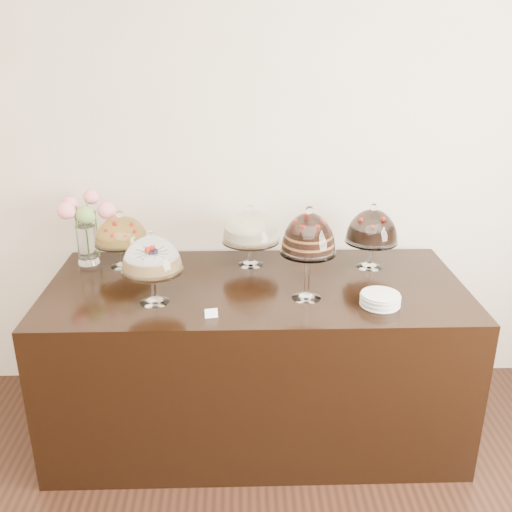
{
  "coord_description": "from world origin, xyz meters",
  "views": [
    {
      "loc": [
        0.04,
        -0.31,
        2.14
      ],
      "look_at": [
        0.11,
        2.4,
        1.08
      ],
      "focal_mm": 40.0,
      "sensor_mm": 36.0,
      "label": 1
    }
  ],
  "objects_px": {
    "flower_vase": "(85,223)",
    "display_counter": "(256,357)",
    "cake_stand_choco_layer": "(308,237)",
    "cake_stand_cheesecake": "(251,229)",
    "plate_stack": "(380,300)",
    "cake_stand_dark_choco": "(372,229)",
    "cake_stand_sugar_sponge": "(152,258)",
    "cake_stand_fruit_tart": "(121,232)"
  },
  "relations": [
    {
      "from": "cake_stand_choco_layer",
      "to": "cake_stand_cheesecake",
      "type": "relative_size",
      "value": 1.34
    },
    {
      "from": "plate_stack",
      "to": "cake_stand_fruit_tart",
      "type": "bearing_deg",
      "value": 157.84
    },
    {
      "from": "display_counter",
      "to": "plate_stack",
      "type": "distance_m",
      "value": 0.81
    },
    {
      "from": "cake_stand_dark_choco",
      "to": "flower_vase",
      "type": "xyz_separation_m",
      "value": [
        -1.61,
        0.1,
        0.02
      ]
    },
    {
      "from": "display_counter",
      "to": "cake_stand_fruit_tart",
      "type": "distance_m",
      "value": 1.03
    },
    {
      "from": "cake_stand_choco_layer",
      "to": "cake_stand_cheesecake",
      "type": "distance_m",
      "value": 0.54
    },
    {
      "from": "cake_stand_choco_layer",
      "to": "cake_stand_dark_choco",
      "type": "distance_m",
      "value": 0.57
    },
    {
      "from": "display_counter",
      "to": "cake_stand_dark_choco",
      "type": "bearing_deg",
      "value": 19.01
    },
    {
      "from": "plate_stack",
      "to": "flower_vase",
      "type": "bearing_deg",
      "value": 159.11
    },
    {
      "from": "display_counter",
      "to": "flower_vase",
      "type": "xyz_separation_m",
      "value": [
        -0.95,
        0.32,
        0.7
      ]
    },
    {
      "from": "cake_stand_choco_layer",
      "to": "cake_stand_fruit_tart",
      "type": "bearing_deg",
      "value": 155.68
    },
    {
      "from": "cake_stand_choco_layer",
      "to": "plate_stack",
      "type": "height_order",
      "value": "cake_stand_choco_layer"
    },
    {
      "from": "plate_stack",
      "to": "cake_stand_cheesecake",
      "type": "bearing_deg",
      "value": 138.6
    },
    {
      "from": "cake_stand_cheesecake",
      "to": "cake_stand_dark_choco",
      "type": "height_order",
      "value": "cake_stand_dark_choco"
    },
    {
      "from": "cake_stand_choco_layer",
      "to": "cake_stand_dark_choco",
      "type": "bearing_deg",
      "value": 44.55
    },
    {
      "from": "flower_vase",
      "to": "cake_stand_sugar_sponge",
      "type": "bearing_deg",
      "value": -49.35
    },
    {
      "from": "display_counter",
      "to": "cake_stand_sugar_sponge",
      "type": "relative_size",
      "value": 5.86
    },
    {
      "from": "cake_stand_fruit_tart",
      "to": "flower_vase",
      "type": "relative_size",
      "value": 0.79
    },
    {
      "from": "cake_stand_sugar_sponge",
      "to": "cake_stand_choco_layer",
      "type": "xyz_separation_m",
      "value": [
        0.76,
        0.03,
        0.09
      ]
    },
    {
      "from": "cake_stand_sugar_sponge",
      "to": "cake_stand_choco_layer",
      "type": "distance_m",
      "value": 0.76
    },
    {
      "from": "cake_stand_cheesecake",
      "to": "flower_vase",
      "type": "height_order",
      "value": "flower_vase"
    },
    {
      "from": "display_counter",
      "to": "flower_vase",
      "type": "relative_size",
      "value": 5.3
    },
    {
      "from": "cake_stand_sugar_sponge",
      "to": "cake_stand_dark_choco",
      "type": "distance_m",
      "value": 1.23
    },
    {
      "from": "display_counter",
      "to": "cake_stand_dark_choco",
      "type": "height_order",
      "value": "cake_stand_dark_choco"
    },
    {
      "from": "display_counter",
      "to": "cake_stand_sugar_sponge",
      "type": "distance_m",
      "value": 0.87
    },
    {
      "from": "cake_stand_sugar_sponge",
      "to": "cake_stand_dark_choco",
      "type": "height_order",
      "value": "cake_stand_sugar_sponge"
    },
    {
      "from": "flower_vase",
      "to": "display_counter",
      "type": "bearing_deg",
      "value": -18.75
    },
    {
      "from": "flower_vase",
      "to": "cake_stand_cheesecake",
      "type": "bearing_deg",
      "value": -2.81
    },
    {
      "from": "cake_stand_choco_layer",
      "to": "flower_vase",
      "type": "bearing_deg",
      "value": 157.64
    },
    {
      "from": "display_counter",
      "to": "flower_vase",
      "type": "bearing_deg",
      "value": 161.25
    },
    {
      "from": "cake_stand_choco_layer",
      "to": "cake_stand_fruit_tart",
      "type": "height_order",
      "value": "cake_stand_choco_layer"
    },
    {
      "from": "cake_stand_fruit_tart",
      "to": "flower_vase",
      "type": "bearing_deg",
      "value": 167.79
    },
    {
      "from": "display_counter",
      "to": "cake_stand_dark_choco",
      "type": "distance_m",
      "value": 0.97
    },
    {
      "from": "cake_stand_cheesecake",
      "to": "plate_stack",
      "type": "distance_m",
      "value": 0.85
    },
    {
      "from": "flower_vase",
      "to": "plate_stack",
      "type": "height_order",
      "value": "flower_vase"
    },
    {
      "from": "cake_stand_choco_layer",
      "to": "cake_stand_fruit_tart",
      "type": "relative_size",
      "value": 1.46
    },
    {
      "from": "cake_stand_cheesecake",
      "to": "cake_stand_choco_layer",
      "type": "bearing_deg",
      "value": -58.87
    },
    {
      "from": "cake_stand_sugar_sponge",
      "to": "cake_stand_dark_choco",
      "type": "bearing_deg",
      "value": 20.04
    },
    {
      "from": "cake_stand_sugar_sponge",
      "to": "flower_vase",
      "type": "xyz_separation_m",
      "value": [
        -0.45,
        0.52,
        0.01
      ]
    },
    {
      "from": "cake_stand_dark_choco",
      "to": "cake_stand_cheesecake",
      "type": "bearing_deg",
      "value": 175.52
    },
    {
      "from": "cake_stand_sugar_sponge",
      "to": "plate_stack",
      "type": "distance_m",
      "value": 1.13
    },
    {
      "from": "cake_stand_sugar_sponge",
      "to": "plate_stack",
      "type": "relative_size",
      "value": 1.96
    }
  ]
}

